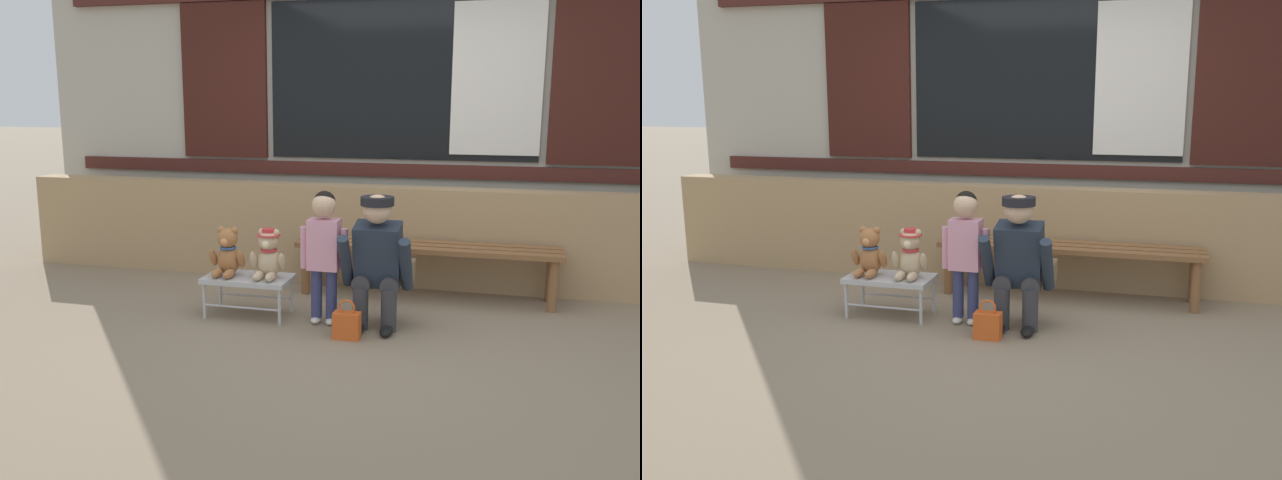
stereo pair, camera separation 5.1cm
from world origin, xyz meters
The scene contains 10 objects.
ground_plane centered at (0.00, 0.00, 0.00)m, with size 60.00×60.00×0.00m, color #84725B.
brick_low_wall centered at (0.00, 1.43, 0.42)m, with size 6.89×0.25×0.85m, color tan.
shop_facade centered at (0.00, 1.94, 1.73)m, with size 7.03×0.26×3.45m.
wooden_bench_long centered at (0.35, 1.06, 0.37)m, with size 2.10×0.40×0.44m.
small_display_bench centered at (-0.87, 0.25, 0.27)m, with size 0.64×0.36×0.30m.
teddy_bear_plain centered at (-1.03, 0.25, 0.46)m, with size 0.28×0.26×0.36m.
teddy_bear_with_hat centered at (-0.71, 0.25, 0.47)m, with size 0.28×0.27×0.36m.
child_standing centered at (-0.28, 0.22, 0.59)m, with size 0.35×0.18×0.96m.
adult_crouching centered at (0.10, 0.25, 0.48)m, with size 0.50×0.49×0.95m.
handbag_on_ground centered at (-0.06, -0.05, 0.10)m, with size 0.18×0.11×0.27m.
Camera 1 is at (0.90, -4.30, 1.58)m, focal length 38.12 mm.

